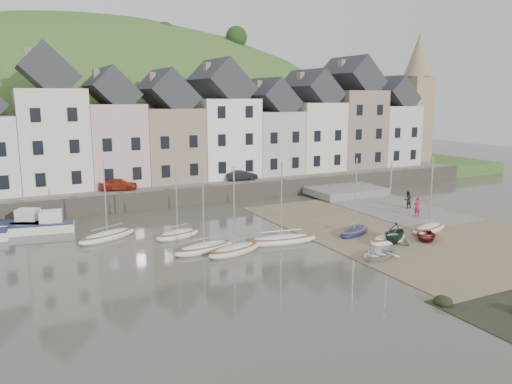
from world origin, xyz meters
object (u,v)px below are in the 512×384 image
rowboat_white (377,254)px  car_right (242,175)px  person_red (417,206)px  person_dark (408,200)px  rowboat_green (394,232)px  rowboat_red (426,236)px  sailboat_0 (107,236)px  car_left (118,184)px

rowboat_white → car_right: size_ratio=0.89×
person_red → person_dark: 3.32m
rowboat_white → person_dark: bearing=114.1°
rowboat_green → person_dark: 12.27m
rowboat_white → rowboat_green: bearing=107.6°
car_right → rowboat_red: bearing=-161.8°
sailboat_0 → rowboat_white: 20.19m
sailboat_0 → rowboat_red: 24.34m
person_dark → sailboat_0: bearing=-2.8°
car_left → person_dark: bearing=-101.9°
rowboat_green → person_dark: person_dark is taller
person_dark → car_right: (-11.10, 14.03, 1.21)m
person_dark → rowboat_green: bearing=44.8°
rowboat_white → car_right: bearing=160.3°
person_red → rowboat_green: bearing=36.3°
person_dark → car_left: size_ratio=0.45×
car_left → rowboat_white: bearing=-136.4°
person_red → car_right: 19.45m
person_red → car_left: size_ratio=0.49×
rowboat_white → car_left: bearing=-170.3°
sailboat_0 → rowboat_white: sailboat_0 is taller
sailboat_0 → car_left: 12.18m
car_right → rowboat_green: bearing=-168.2°
rowboat_white → rowboat_red: 6.55m
person_red → sailboat_0: bearing=-11.2°
rowboat_green → person_red: (7.45, 5.38, 0.19)m
rowboat_green → person_red: bearing=102.3°
person_dark → car_left: (-24.62, 14.03, 1.27)m
car_left → car_right: (13.52, 0.00, -0.06)m
sailboat_0 → car_left: sailboat_0 is taller
person_dark → rowboat_red: bearing=56.3°
rowboat_green → rowboat_red: rowboat_green is taller
rowboat_white → rowboat_green: size_ratio=1.06×
rowboat_red → car_right: size_ratio=0.85×
person_red → rowboat_white: bearing=35.6°
sailboat_0 → car_right: 20.52m
rowboat_green → person_red: person_red is taller
rowboat_green → person_red: size_ratio=1.62×
sailboat_0 → person_red: 26.91m
car_left → rowboat_green: bearing=-127.3°
rowboat_green → car_left: (-15.57, 22.32, 1.40)m
rowboat_red → rowboat_white: bearing=-120.7°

